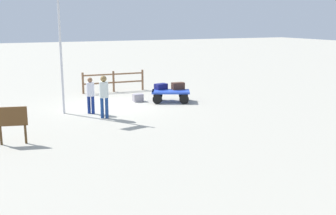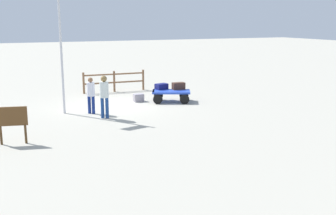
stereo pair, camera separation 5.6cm
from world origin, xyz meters
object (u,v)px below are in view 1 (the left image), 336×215
(suitcase_olive, at_px, (161,86))
(signboard, at_px, (12,120))
(luggage_cart, at_px, (170,94))
(flagpole, at_px, (57,38))
(suitcase_maroon, at_px, (138,98))
(worker_trailing, at_px, (90,93))
(worker_lead, at_px, (104,93))
(suitcase_tan, at_px, (178,86))

(suitcase_olive, xyz_separation_m, signboard, (7.49, 4.96, 0.12))
(luggage_cart, xyz_separation_m, flagpole, (5.50, 0.42, 2.88))
(luggage_cart, distance_m, suitcase_olive, 0.72)
(flagpole, bearing_deg, signboard, 60.26)
(suitcase_olive, height_order, suitcase_maroon, suitcase_olive)
(suitcase_olive, distance_m, worker_trailing, 4.34)
(suitcase_maroon, distance_m, flagpole, 5.22)
(suitcase_olive, xyz_separation_m, worker_trailing, (4.04, 1.57, 0.23))
(suitcase_olive, height_order, worker_trailing, worker_trailing)
(luggage_cart, xyz_separation_m, worker_lead, (3.98, 2.04, 0.66))
(suitcase_olive, relative_size, signboard, 0.54)
(suitcase_tan, height_order, suitcase_maroon, suitcase_tan)
(luggage_cart, distance_m, suitcase_tan, 0.65)
(worker_lead, bearing_deg, suitcase_tan, -153.57)
(luggage_cart, height_order, worker_lead, worker_lead)
(flagpole, distance_m, signboard, 5.15)
(luggage_cart, height_order, worker_trailing, worker_trailing)
(worker_trailing, bearing_deg, worker_lead, 106.25)
(luggage_cart, relative_size, signboard, 1.69)
(suitcase_olive, bearing_deg, worker_trailing, 21.22)
(suitcase_tan, distance_m, worker_lead, 5.05)
(luggage_cart, height_order, flagpole, flagpole)
(suitcase_maroon, height_order, worker_trailing, worker_trailing)
(suitcase_tan, bearing_deg, worker_lead, 26.43)
(suitcase_tan, height_order, signboard, signboard)
(suitcase_maroon, xyz_separation_m, signboard, (6.28, 5.09, 0.64))
(luggage_cart, distance_m, worker_trailing, 4.43)
(suitcase_tan, xyz_separation_m, suitcase_olive, (0.78, -0.41, -0.03))
(worker_trailing, distance_m, signboard, 4.84)
(worker_lead, xyz_separation_m, worker_trailing, (0.31, -1.08, -0.15))
(suitcase_olive, bearing_deg, flagpole, 11.10)
(suitcase_olive, height_order, signboard, signboard)
(worker_trailing, bearing_deg, flagpole, -24.21)
(suitcase_tan, height_order, worker_trailing, worker_trailing)
(suitcase_maroon, height_order, signboard, signboard)
(suitcase_tan, xyz_separation_m, worker_trailing, (4.82, 1.16, 0.19))
(worker_trailing, xyz_separation_m, flagpole, (1.20, -0.54, 2.36))
(suitcase_olive, relative_size, flagpole, 0.12)
(suitcase_tan, height_order, worker_lead, worker_lead)
(suitcase_tan, height_order, flagpole, flagpole)
(flagpole, xyz_separation_m, signboard, (2.25, 3.93, -2.46))
(suitcase_maroon, relative_size, flagpole, 0.09)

